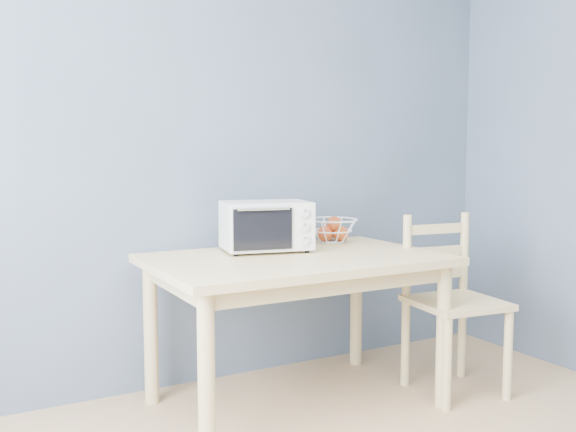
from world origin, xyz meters
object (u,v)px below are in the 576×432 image
dining_table (296,276)px  fruit_basket (332,229)px  toaster_oven (263,225)px  dining_chair (451,305)px

dining_table → fruit_basket: (0.40, 0.31, 0.17)m
toaster_oven → dining_chair: bearing=-13.5°
toaster_oven → dining_chair: toaster_oven is taller
toaster_oven → fruit_basket: 0.50m
dining_table → dining_chair: dining_chair is taller
toaster_oven → dining_table: bearing=-56.6°
dining_table → toaster_oven: (-0.08, 0.20, 0.23)m
fruit_basket → dining_chair: 0.76m
dining_chair → fruit_basket: bearing=134.9°
dining_table → fruit_basket: bearing=37.2°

